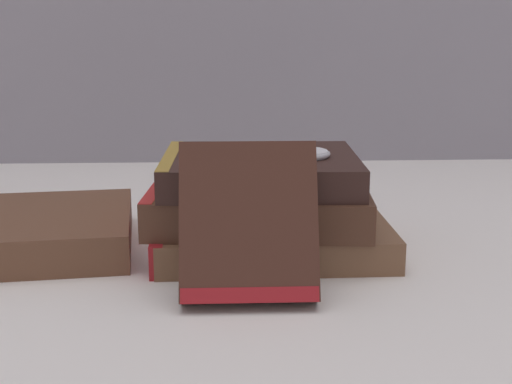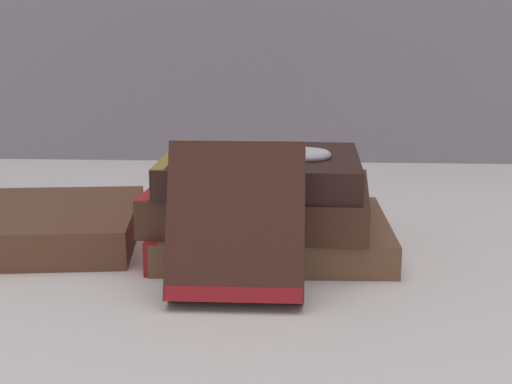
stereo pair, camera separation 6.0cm
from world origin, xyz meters
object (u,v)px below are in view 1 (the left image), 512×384
object	(u,v)px
book_flat_bottom	(262,233)
book_leaning_front	(249,229)
book_flat_top	(255,170)
pocket_watch	(304,153)
book_flat_middle	(253,202)

from	to	relation	value
book_flat_bottom	book_leaning_front	bearing A→B (deg)	-98.96
book_leaning_front	book_flat_top	bearing A→B (deg)	85.38
book_flat_bottom	book_flat_top	bearing A→B (deg)	-140.85
pocket_watch	book_flat_bottom	bearing A→B (deg)	157.23
book_flat_middle	book_flat_top	distance (m)	0.03
pocket_watch	book_leaning_front	bearing A→B (deg)	-116.58
pocket_watch	book_flat_middle	bearing A→B (deg)	164.92
book_leaning_front	pocket_watch	distance (m)	0.13
book_flat_bottom	pocket_watch	bearing A→B (deg)	-23.83
book_flat_bottom	book_flat_top	world-z (taller)	book_flat_top
book_flat_bottom	book_flat_top	distance (m)	0.07
book_flat_bottom	pocket_watch	distance (m)	0.09
book_flat_top	book_leaning_front	bearing A→B (deg)	-93.16
book_flat_bottom	pocket_watch	size ratio (longest dim) A/B	4.29
book_flat_top	book_flat_middle	bearing A→B (deg)	108.34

